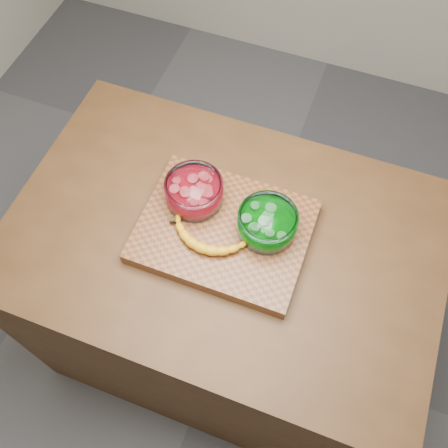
% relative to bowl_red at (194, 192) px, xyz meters
% --- Properties ---
extents(ground, '(3.50, 3.50, 0.00)m').
position_rel_bowl_red_xyz_m(ground, '(0.11, -0.06, -0.98)').
color(ground, '#555559').
rests_on(ground, ground).
extents(counter, '(1.20, 0.80, 0.90)m').
position_rel_bowl_red_xyz_m(counter, '(0.11, -0.06, -0.53)').
color(counter, '#492C15').
rests_on(counter, ground).
extents(cutting_board, '(0.45, 0.35, 0.04)m').
position_rel_bowl_red_xyz_m(cutting_board, '(0.11, -0.06, -0.06)').
color(cutting_board, brown).
rests_on(cutting_board, counter).
extents(bowl_red, '(0.16, 0.16, 0.07)m').
position_rel_bowl_red_xyz_m(bowl_red, '(0.00, 0.00, 0.00)').
color(bowl_red, white).
rests_on(bowl_red, cutting_board).
extents(bowl_green, '(0.16, 0.16, 0.07)m').
position_rel_bowl_red_xyz_m(bowl_green, '(0.22, -0.02, -0.00)').
color(bowl_green, white).
rests_on(bowl_green, cutting_board).
extents(banana, '(0.24, 0.11, 0.03)m').
position_rel_bowl_red_xyz_m(banana, '(0.08, -0.11, -0.02)').
color(banana, orange).
rests_on(banana, cutting_board).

